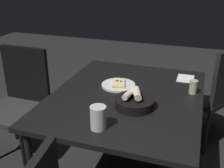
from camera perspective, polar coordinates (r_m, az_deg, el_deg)
dining_table at (r=1.82m, az=3.05°, el=-3.87°), size 1.16×0.96×0.73m
pizza_plate at (r=1.92m, az=1.34°, el=-0.12°), size 0.24×0.24×0.04m
bread_basket at (r=1.63m, az=4.70°, el=-3.68°), size 0.24×0.24×0.11m
beer_glass at (r=1.41m, az=-2.88°, el=-7.29°), size 0.08×0.08×0.13m
pepper_shaker at (r=1.87m, az=16.53°, el=-0.74°), size 0.05×0.05×0.09m
napkin at (r=2.11m, az=15.05°, el=1.11°), size 0.16×0.12×0.00m
chair_near at (r=2.37m, az=-18.63°, el=-2.66°), size 0.45×0.45×0.91m
chair_spare at (r=2.52m, az=20.24°, el=-1.17°), size 0.61×0.61×0.91m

